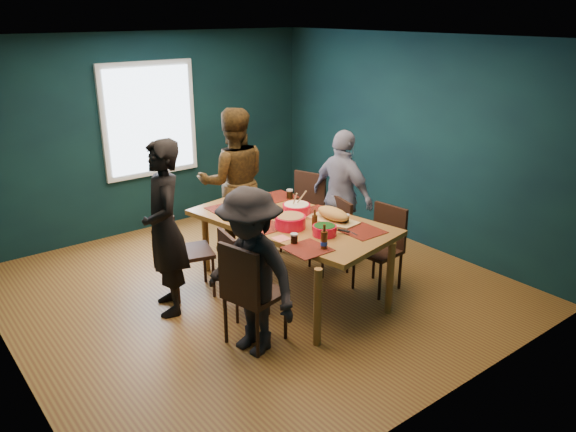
% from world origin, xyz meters
% --- Properties ---
extents(room, '(5.01, 5.01, 2.71)m').
position_xyz_m(room, '(0.00, 0.27, 1.37)').
color(room, olive).
rests_on(room, ground).
extents(dining_table, '(1.50, 2.38, 0.84)m').
position_xyz_m(dining_table, '(0.30, -0.27, 0.76)').
color(dining_table, olive).
rests_on(dining_table, floor).
extents(chair_left_far, '(0.56, 0.56, 1.00)m').
position_xyz_m(chair_left_far, '(-0.69, 0.37, 0.58)').
color(chair_left_far, black).
rests_on(chair_left_far, floor).
extents(chair_left_mid, '(0.47, 0.47, 0.90)m').
position_xyz_m(chair_left_mid, '(-0.45, -0.35, 0.53)').
color(chair_left_mid, black).
rests_on(chair_left_mid, floor).
extents(chair_left_near, '(0.56, 0.56, 1.03)m').
position_xyz_m(chair_left_near, '(-0.69, -0.90, 0.60)').
color(chair_left_near, black).
rests_on(chair_left_near, floor).
extents(chair_right_far, '(0.58, 0.58, 1.00)m').
position_xyz_m(chair_right_far, '(1.19, 0.55, 0.58)').
color(chair_right_far, black).
rests_on(chair_right_far, floor).
extents(chair_right_mid, '(0.47, 0.47, 0.87)m').
position_xyz_m(chair_right_mid, '(1.05, -0.17, 0.51)').
color(chair_right_mid, black).
rests_on(chair_right_mid, floor).
extents(chair_right_near, '(0.47, 0.47, 0.95)m').
position_xyz_m(chair_right_near, '(1.16, -0.83, 0.55)').
color(chair_right_near, black).
rests_on(chair_right_near, floor).
extents(person_far_left, '(0.60, 0.75, 1.81)m').
position_xyz_m(person_far_left, '(-0.96, 0.17, 0.90)').
color(person_far_left, black).
rests_on(person_far_left, floor).
extents(person_back, '(1.11, 1.02, 1.86)m').
position_xyz_m(person_back, '(0.42, 1.05, 0.93)').
color(person_back, black).
rests_on(person_back, floor).
extents(person_right, '(0.42, 0.97, 1.64)m').
position_xyz_m(person_right, '(1.32, 0.01, 0.82)').
color(person_right, white).
rests_on(person_right, floor).
extents(person_near_left, '(0.76, 1.10, 1.57)m').
position_xyz_m(person_near_left, '(-0.71, -0.98, 0.78)').
color(person_near_left, black).
rests_on(person_near_left, floor).
extents(bowl_salad, '(0.32, 0.32, 0.13)m').
position_xyz_m(bowl_salad, '(0.15, -0.45, 0.91)').
color(bowl_salad, red).
rests_on(bowl_salad, dining_table).
extents(bowl_dumpling, '(0.31, 0.31, 0.29)m').
position_xyz_m(bowl_dumpling, '(0.44, -0.19, 0.91)').
color(bowl_dumpling, red).
rests_on(bowl_dumpling, dining_table).
extents(bowl_herbs, '(0.24, 0.24, 0.11)m').
position_xyz_m(bowl_herbs, '(0.29, -0.82, 0.90)').
color(bowl_herbs, red).
rests_on(bowl_herbs, dining_table).
extents(cutting_board, '(0.36, 0.69, 0.15)m').
position_xyz_m(cutting_board, '(0.62, -0.58, 0.91)').
color(cutting_board, '#DBC276').
rests_on(cutting_board, dining_table).
extents(small_bowl, '(0.13, 0.13, 0.05)m').
position_xyz_m(small_bowl, '(-0.06, 0.36, 0.87)').
color(small_bowl, black).
rests_on(small_bowl, dining_table).
extents(beer_bottle_a, '(0.07, 0.07, 0.25)m').
position_xyz_m(beer_bottle_a, '(0.06, -1.08, 0.93)').
color(beer_bottle_a, '#45220C').
rests_on(beer_bottle_a, dining_table).
extents(beer_bottle_b, '(0.06, 0.06, 0.22)m').
position_xyz_m(beer_bottle_b, '(0.30, -0.66, 0.93)').
color(beer_bottle_b, '#45220C').
rests_on(beer_bottle_b, dining_table).
extents(cola_glass_a, '(0.07, 0.07, 0.10)m').
position_xyz_m(cola_glass_a, '(-0.08, -0.80, 0.90)').
color(cola_glass_a, black).
rests_on(cola_glass_a, dining_table).
extents(cola_glass_b, '(0.08, 0.08, 0.10)m').
position_xyz_m(cola_glass_b, '(0.68, -0.72, 0.90)').
color(cola_glass_b, black).
rests_on(cola_glass_b, dining_table).
extents(cola_glass_c, '(0.08, 0.08, 0.11)m').
position_xyz_m(cola_glass_c, '(0.73, 0.30, 0.90)').
color(cola_glass_c, black).
rests_on(cola_glass_c, dining_table).
extents(cola_glass_d, '(0.06, 0.06, 0.09)m').
position_xyz_m(cola_glass_d, '(-0.10, -0.21, 0.89)').
color(cola_glass_d, black).
rests_on(cola_glass_d, dining_table).
extents(napkin_a, '(0.15, 0.15, 0.00)m').
position_xyz_m(napkin_a, '(0.68, -0.25, 0.84)').
color(napkin_a, '#DF6C5E').
rests_on(napkin_a, dining_table).
extents(napkin_b, '(0.15, 0.15, 0.00)m').
position_xyz_m(napkin_b, '(-0.11, -0.63, 0.84)').
color(napkin_b, '#DF6C5E').
rests_on(napkin_b, dining_table).
extents(napkin_c, '(0.16, 0.16, 0.00)m').
position_xyz_m(napkin_c, '(0.60, -0.92, 0.84)').
color(napkin_c, '#DF6C5E').
rests_on(napkin_c, dining_table).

